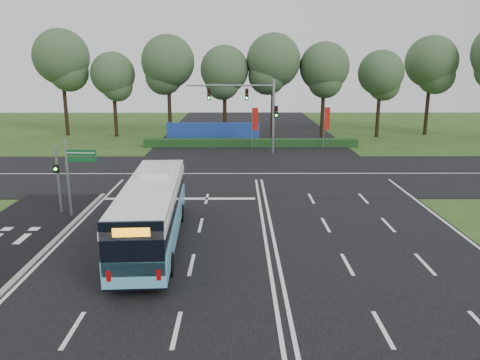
% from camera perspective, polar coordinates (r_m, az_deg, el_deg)
% --- Properties ---
extents(ground, '(120.00, 120.00, 0.00)m').
position_cam_1_polar(ground, '(24.79, 2.84, -5.61)').
color(ground, '#2A4D19').
rests_on(ground, ground).
extents(road_main, '(20.00, 120.00, 0.04)m').
position_cam_1_polar(road_main, '(24.78, 2.85, -5.56)').
color(road_main, black).
rests_on(road_main, ground).
extents(road_cross, '(120.00, 14.00, 0.05)m').
position_cam_1_polar(road_cross, '(36.31, 1.85, 0.76)').
color(road_cross, black).
rests_on(road_cross, ground).
extents(kerb_strip, '(0.25, 18.00, 0.12)m').
position_cam_1_polar(kerb_strip, '(23.62, -22.24, -7.53)').
color(kerb_strip, gray).
rests_on(kerb_strip, ground).
extents(city_bus, '(2.91, 11.27, 3.20)m').
position_cam_1_polar(city_bus, '(22.23, -10.63, -3.77)').
color(city_bus, '#5EBADA').
rests_on(city_bus, ground).
extents(pedestrian_signal, '(0.36, 0.43, 3.87)m').
position_cam_1_polar(pedestrian_signal, '(28.09, -21.31, 0.28)').
color(pedestrian_signal, gray).
rests_on(pedestrian_signal, ground).
extents(street_sign, '(1.72, 0.18, 4.42)m').
position_cam_1_polar(street_sign, '(27.01, -19.62, 1.29)').
color(street_sign, gray).
rests_on(street_sign, ground).
extents(banner_flag_mid, '(0.61, 0.13, 4.18)m').
position_cam_1_polar(banner_flag_mid, '(47.14, 1.77, 7.15)').
color(banner_flag_mid, gray).
rests_on(banner_flag_mid, ground).
extents(banner_flag_right, '(0.61, 0.22, 4.23)m').
position_cam_1_polar(banner_flag_right, '(48.00, 10.48, 7.09)').
color(banner_flag_right, gray).
rests_on(banner_flag_right, ground).
extents(traffic_light_gantry, '(8.41, 0.28, 7.00)m').
position_cam_1_polar(traffic_light_gantry, '(44.01, 1.76, 9.19)').
color(traffic_light_gantry, gray).
rests_on(traffic_light_gantry, ground).
extents(hedge, '(22.00, 1.20, 0.80)m').
position_cam_1_polar(hedge, '(48.49, 1.32, 4.55)').
color(hedge, '#143717').
rests_on(hedge, ground).
extents(blue_hoarding, '(10.00, 0.30, 2.20)m').
position_cam_1_polar(blue_hoarding, '(50.91, -3.28, 5.78)').
color(blue_hoarding, '#1B3B97').
rests_on(blue_hoarding, ground).
extents(eucalyptus_row, '(55.92, 10.09, 12.94)m').
position_cam_1_polar(eucalyptus_row, '(54.75, 5.27, 14.08)').
color(eucalyptus_row, black).
rests_on(eucalyptus_row, ground).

